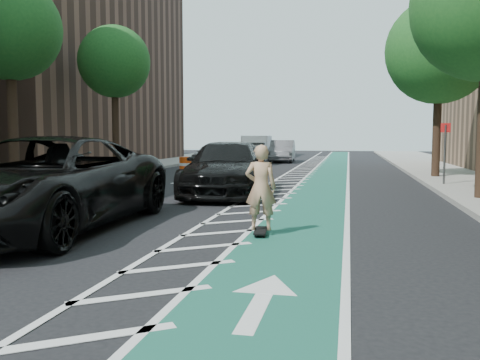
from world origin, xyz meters
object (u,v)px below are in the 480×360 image
(skateboarder, at_px, (261,187))
(barrel_a, at_px, (116,193))
(suv_near, at_px, (44,183))
(suv_far, at_px, (227,168))

(skateboarder, relative_size, barrel_a, 2.06)
(skateboarder, xyz_separation_m, suv_near, (-4.60, -0.36, 0.03))
(barrel_a, bearing_deg, skateboarder, -33.60)
(suv_far, relative_size, barrel_a, 7.42)
(suv_far, xyz_separation_m, barrel_a, (-2.30, -3.72, -0.50))
(skateboarder, bearing_deg, barrel_a, -39.61)
(skateboarder, bearing_deg, suv_near, -1.53)
(suv_far, distance_m, barrel_a, 4.40)
(suv_near, bearing_deg, suv_far, 70.87)
(barrel_a, bearing_deg, suv_near, -89.67)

